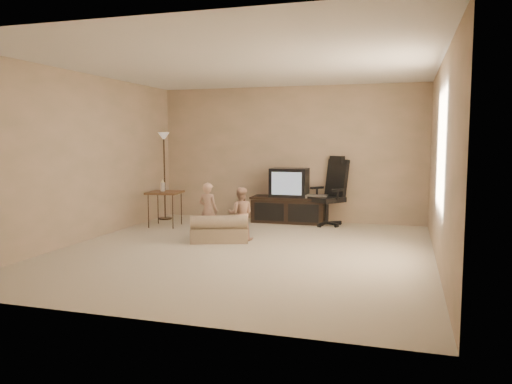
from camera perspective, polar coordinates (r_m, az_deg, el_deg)
floor at (r=6.89m, az=-1.44°, el=-6.73°), size 5.50×5.50×0.00m
room_shell at (r=6.72m, az=-1.47°, el=6.01°), size 5.50×5.50×5.50m
tv_stand at (r=9.17m, az=3.83°, el=-0.92°), size 1.40×0.53×1.00m
office_chair at (r=8.95m, az=8.47°, el=-0.97°), size 0.80×0.80×1.23m
side_table at (r=8.88m, az=-10.40°, el=-0.08°), size 0.61×0.61×0.83m
floor_lamp at (r=9.63m, az=-10.46°, el=4.05°), size 0.26×0.26×1.65m
child_sofa at (r=7.47m, az=-4.22°, el=-4.43°), size 0.95×0.73×0.41m
toddler_left at (r=7.71m, az=-5.51°, el=-2.12°), size 0.35×0.28×0.86m
toddler_right at (r=7.55m, az=-1.78°, el=-2.51°), size 0.43×0.30×0.80m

